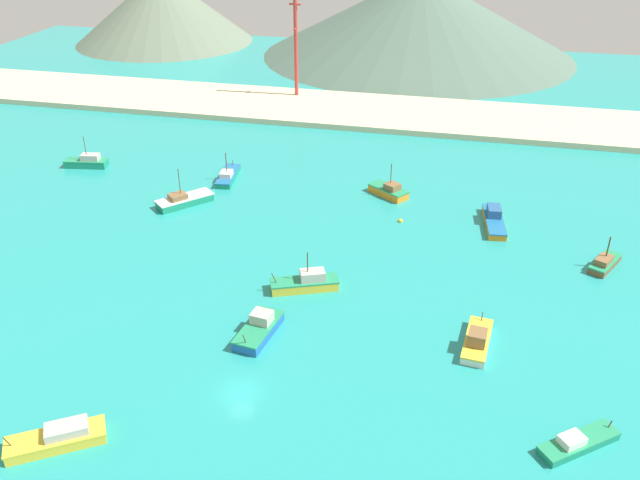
% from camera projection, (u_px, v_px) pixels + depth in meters
% --- Properties ---
extents(ground, '(260.00, 280.00, 0.50)m').
position_uv_depth(ground, '(309.00, 256.00, 96.07)').
color(ground, teal).
extents(fishing_boat_1, '(8.22, 3.93, 6.07)m').
position_uv_depth(fishing_boat_1, '(87.00, 162.00, 124.39)').
color(fishing_boat_1, '#198466').
rests_on(fishing_boat_1, ground).
extents(fishing_boat_2, '(8.59, 9.17, 6.57)m').
position_uv_depth(fishing_boat_2, '(184.00, 200.00, 110.16)').
color(fishing_boat_2, '#198466').
rests_on(fishing_boat_2, ground).
extents(fishing_boat_5, '(3.62, 8.71, 2.67)m').
position_uv_depth(fishing_boat_5, '(477.00, 340.00, 76.94)').
color(fishing_boat_5, silver).
rests_on(fishing_boat_5, ground).
extents(fishing_boat_6, '(5.29, 7.11, 4.92)m').
position_uv_depth(fishing_boat_6, '(605.00, 263.00, 92.55)').
color(fishing_boat_6, brown).
rests_on(fishing_boat_6, ground).
extents(fishing_boat_7, '(3.96, 9.75, 5.26)m').
position_uv_depth(fishing_boat_7, '(228.00, 176.00, 119.44)').
color(fishing_boat_7, '#198466').
rests_on(fishing_boat_7, ground).
extents(fishing_boat_8, '(4.36, 8.43, 2.74)m').
position_uv_depth(fishing_boat_8, '(259.00, 328.00, 78.91)').
color(fishing_boat_8, '#1E5BA8').
rests_on(fishing_boat_8, ground).
extents(fishing_boat_9, '(9.34, 5.86, 5.58)m').
position_uv_depth(fishing_boat_9, '(306.00, 283.00, 87.60)').
color(fishing_boat_9, gold).
rests_on(fishing_boat_9, ground).
extents(fishing_boat_10, '(9.43, 7.47, 2.45)m').
position_uv_depth(fishing_boat_10, '(58.00, 438.00, 63.67)').
color(fishing_boat_10, gold).
rests_on(fishing_boat_10, ground).
extents(fishing_boat_12, '(3.91, 10.95, 2.53)m').
position_uv_depth(fishing_boat_12, '(494.00, 219.00, 103.91)').
color(fishing_boat_12, orange).
rests_on(fishing_boat_12, ground).
extents(fishing_boat_14, '(8.20, 7.15, 1.73)m').
position_uv_depth(fishing_boat_14, '(578.00, 442.00, 63.49)').
color(fishing_boat_14, '#198466').
rests_on(fishing_boat_14, ground).
extents(fishing_boat_15, '(7.49, 6.52, 5.96)m').
position_uv_depth(fishing_boat_15, '(389.00, 191.00, 113.24)').
color(fishing_boat_15, orange).
rests_on(fishing_boat_15, ground).
extents(buoy_1, '(0.76, 0.76, 0.76)m').
position_uv_depth(buoy_1, '(400.00, 221.00, 105.01)').
color(buoy_1, gold).
rests_on(buoy_1, ground).
extents(beach_strip, '(247.00, 24.73, 1.20)m').
position_uv_depth(beach_strip, '(378.00, 112.00, 151.51)').
color(beach_strip, beige).
rests_on(beach_strip, ground).
extents(hill_west, '(57.19, 57.19, 21.88)m').
position_uv_depth(hill_west, '(162.00, 7.00, 213.05)').
color(hill_west, '#60705B').
rests_on(hill_west, ground).
extents(hill_central, '(93.23, 93.23, 23.62)m').
position_uv_depth(hill_central, '(419.00, 15.00, 196.15)').
color(hill_central, '#4C6656').
rests_on(hill_central, ground).
extents(radio_tower, '(2.72, 2.18, 27.20)m').
position_uv_depth(radio_tower, '(296.00, 42.00, 155.32)').
color(radio_tower, '#B7332D').
rests_on(radio_tower, ground).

